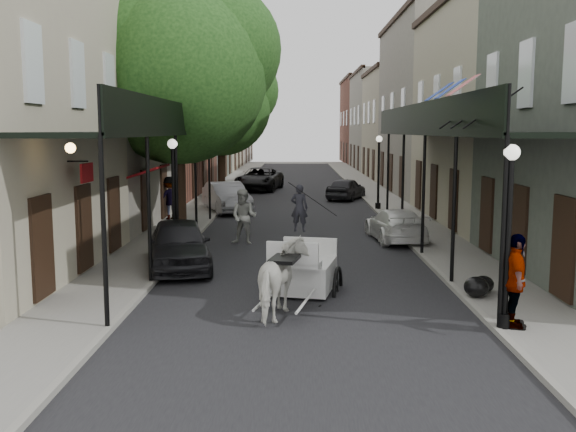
{
  "coord_description": "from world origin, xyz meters",
  "views": [
    {
      "loc": [
        -0.16,
        -14.67,
        4.1
      ],
      "look_at": [
        -0.36,
        4.01,
        1.6
      ],
      "focal_mm": 40.0,
      "sensor_mm": 36.0,
      "label": 1
    }
  ],
  "objects_px": {
    "pedestrian_sidewalk_left": "(170,198)",
    "lamppost_left": "(174,194)",
    "car_left_far": "(259,179)",
    "lamppost_right_far": "(379,171)",
    "car_right_far": "(346,189)",
    "tree_far": "(227,101)",
    "pedestrian_sidewalk_right": "(516,281)",
    "pedestrian_walking": "(244,217)",
    "lamppost_right_near": "(508,234)",
    "tree_near": "(189,67)",
    "car_right_near": "(396,225)",
    "horse": "(283,279)",
    "car_left_mid": "(227,197)",
    "car_left_near": "(179,244)",
    "carriage": "(307,247)"
  },
  "relations": [
    {
      "from": "pedestrian_sidewalk_left",
      "to": "lamppost_left",
      "type": "bearing_deg",
      "value": 67.81
    },
    {
      "from": "car_left_far",
      "to": "lamppost_left",
      "type": "bearing_deg",
      "value": -85.1
    },
    {
      "from": "lamppost_right_far",
      "to": "car_right_far",
      "type": "height_order",
      "value": "lamppost_right_far"
    },
    {
      "from": "tree_far",
      "to": "pedestrian_sidewalk_right",
      "type": "relative_size",
      "value": 4.46
    },
    {
      "from": "tree_far",
      "to": "pedestrian_walking",
      "type": "height_order",
      "value": "tree_far"
    },
    {
      "from": "lamppost_left",
      "to": "lamppost_right_near",
      "type": "bearing_deg",
      "value": -44.29
    },
    {
      "from": "lamppost_right_near",
      "to": "lamppost_right_far",
      "type": "bearing_deg",
      "value": 90.0
    },
    {
      "from": "lamppost_right_near",
      "to": "lamppost_right_far",
      "type": "xyz_separation_m",
      "value": [
        0.0,
        20.0,
        0.0
      ]
    },
    {
      "from": "tree_near",
      "to": "car_right_near",
      "type": "xyz_separation_m",
      "value": [
        7.8,
        -1.18,
        -5.88
      ]
    },
    {
      "from": "horse",
      "to": "car_left_mid",
      "type": "bearing_deg",
      "value": -67.95
    },
    {
      "from": "tree_near",
      "to": "tree_far",
      "type": "distance_m",
      "value": 14.02
    },
    {
      "from": "lamppost_right_far",
      "to": "car_left_far",
      "type": "height_order",
      "value": "lamppost_right_far"
    },
    {
      "from": "lamppost_right_far",
      "to": "horse",
      "type": "xyz_separation_m",
      "value": [
        -4.51,
        -18.89,
        -1.2
      ]
    },
    {
      "from": "lamppost_right_near",
      "to": "pedestrian_sidewalk_left",
      "type": "distance_m",
      "value": 18.83
    },
    {
      "from": "pedestrian_sidewalk_right",
      "to": "car_left_near",
      "type": "distance_m",
      "value": 9.92
    },
    {
      "from": "tree_near",
      "to": "car_left_near",
      "type": "xyz_separation_m",
      "value": [
        0.6,
        -6.18,
        -5.74
      ]
    },
    {
      "from": "carriage",
      "to": "car_left_far",
      "type": "relative_size",
      "value": 0.5
    },
    {
      "from": "lamppost_right_near",
      "to": "carriage",
      "type": "relative_size",
      "value": 1.31
    },
    {
      "from": "carriage",
      "to": "car_right_far",
      "type": "relative_size",
      "value": 0.74
    },
    {
      "from": "tree_far",
      "to": "car_left_mid",
      "type": "relative_size",
      "value": 1.88
    },
    {
      "from": "lamppost_left",
      "to": "car_left_mid",
      "type": "relative_size",
      "value": 0.81
    },
    {
      "from": "horse",
      "to": "carriage",
      "type": "bearing_deg",
      "value": -90.0
    },
    {
      "from": "carriage",
      "to": "car_right_far",
      "type": "bearing_deg",
      "value": 94.94
    },
    {
      "from": "tree_near",
      "to": "car_right_near",
      "type": "distance_m",
      "value": 9.84
    },
    {
      "from": "pedestrian_walking",
      "to": "lamppost_left",
      "type": "bearing_deg",
      "value": -118.71
    },
    {
      "from": "car_left_near",
      "to": "car_left_far",
      "type": "height_order",
      "value": "car_left_far"
    },
    {
      "from": "pedestrian_walking",
      "to": "car_right_far",
      "type": "distance_m",
      "value": 15.86
    },
    {
      "from": "lamppost_right_far",
      "to": "car_right_far",
      "type": "distance_m",
      "value": 5.65
    },
    {
      "from": "horse",
      "to": "car_left_mid",
      "type": "relative_size",
      "value": 0.44
    },
    {
      "from": "lamppost_left",
      "to": "carriage",
      "type": "relative_size",
      "value": 1.31
    },
    {
      "from": "tree_near",
      "to": "car_right_far",
      "type": "relative_size",
      "value": 2.5
    },
    {
      "from": "car_right_near",
      "to": "pedestrian_sidewalk_right",
      "type": "bearing_deg",
      "value": 88.68
    },
    {
      "from": "lamppost_right_far",
      "to": "car_right_far",
      "type": "relative_size",
      "value": 0.96
    },
    {
      "from": "lamppost_right_far",
      "to": "car_left_mid",
      "type": "distance_m",
      "value": 7.83
    },
    {
      "from": "pedestrian_sidewalk_left",
      "to": "car_left_far",
      "type": "height_order",
      "value": "pedestrian_sidewalk_left"
    },
    {
      "from": "car_left_near",
      "to": "car_left_far",
      "type": "distance_m",
      "value": 25.33
    },
    {
      "from": "lamppost_right_near",
      "to": "lamppost_left",
      "type": "xyz_separation_m",
      "value": [
        -8.2,
        8.0,
        0.0
      ]
    },
    {
      "from": "tree_far",
      "to": "lamppost_right_far",
      "type": "relative_size",
      "value": 2.32
    },
    {
      "from": "tree_near",
      "to": "car_left_far",
      "type": "relative_size",
      "value": 1.71
    },
    {
      "from": "tree_far",
      "to": "pedestrian_walking",
      "type": "relative_size",
      "value": 4.31
    },
    {
      "from": "tree_far",
      "to": "car_left_far",
      "type": "xyz_separation_m",
      "value": [
        1.65,
        5.13,
        -5.05
      ]
    },
    {
      "from": "tree_far",
      "to": "car_right_far",
      "type": "relative_size",
      "value": 2.23
    },
    {
      "from": "tree_near",
      "to": "car_right_far",
      "type": "distance_m",
      "value": 16.05
    },
    {
      "from": "tree_near",
      "to": "pedestrian_sidewalk_left",
      "type": "relative_size",
      "value": 5.01
    },
    {
      "from": "lamppost_right_far",
      "to": "pedestrian_sidewalk_left",
      "type": "xyz_separation_m",
      "value": [
        -9.9,
        -4.02,
        -0.97
      ]
    },
    {
      "from": "horse",
      "to": "car_right_near",
      "type": "relative_size",
      "value": 0.48
    },
    {
      "from": "car_right_far",
      "to": "tree_far",
      "type": "bearing_deg",
      "value": 15.56
    },
    {
      "from": "lamppost_right_near",
      "to": "pedestrian_walking",
      "type": "height_order",
      "value": "lamppost_right_near"
    },
    {
      "from": "pedestrian_sidewalk_right",
      "to": "car_left_far",
      "type": "relative_size",
      "value": 0.34
    },
    {
      "from": "lamppost_left",
      "to": "pedestrian_sidewalk_right",
      "type": "height_order",
      "value": "lamppost_left"
    }
  ]
}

